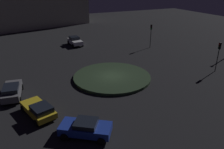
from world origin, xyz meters
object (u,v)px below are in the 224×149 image
Objects in this scene: car_blue at (86,128)px; store_building at (19,9)px; car_grey at (12,91)px; car_white at (75,41)px; traffic_light_south at (219,51)px; traffic_light_southeast at (151,31)px; car_yellow at (39,109)px.

car_blue is 0.12× the size of store_building.
car_blue is 11.09m from car_grey.
traffic_light_south reaches higher than car_white.
car_grey is 26.97m from traffic_light_south.
traffic_light_southeast reaches higher than car_white.
car_blue is (-27.52, 7.14, -0.11)m from car_white.
car_grey is 1.08× the size of traffic_light_southeast.
car_blue is at bearing -143.16° from car_grey.
traffic_light_south is at bearing 103.03° from store_building.
traffic_light_south reaches higher than car_blue.
traffic_light_south is (5.68, -21.32, 2.24)m from car_blue.
traffic_light_southeast is at bearing -59.69° from car_grey.
car_white is 0.92× the size of car_yellow.
car_grey reaches higher than car_blue.
car_blue is 52.57m from store_building.
car_yellow is 27.42m from traffic_light_southeast.
car_grey is at bearing 6.26° from car_yellow.
traffic_light_southeast reaches higher than car_grey.
car_white is at bearing -26.30° from car_grey.
car_yellow is 1.12× the size of traffic_light_south.
traffic_light_south is (-14.02, -1.62, -0.13)m from traffic_light_southeast.
traffic_light_south is (1.02, -24.42, 2.29)m from car_yellow.
traffic_light_southeast is 0.12× the size of store_building.
store_building is (52.40, 1.03, 4.10)m from car_blue.
car_grey reaches higher than car_yellow.
car_white is at bearing -41.22° from traffic_light_south.
car_white is 0.91× the size of car_grey.
car_white is 0.11× the size of store_building.
car_yellow is 0.12× the size of store_building.
traffic_light_southeast is at bearing -100.10° from car_blue.
car_white is 28.43m from car_blue.
car_blue is at bearing 78.60° from store_building.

